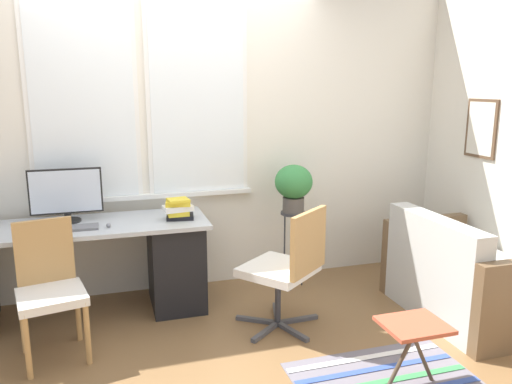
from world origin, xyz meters
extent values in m
plane|color=brown|center=(0.00, 0.00, 0.00)|extent=(14.00, 14.00, 0.00)
cube|color=white|center=(0.00, 0.72, 1.35)|extent=(9.00, 0.06, 2.70)
cube|color=white|center=(-0.68, 0.68, 1.60)|extent=(0.84, 0.02, 1.56)
cube|color=white|center=(-0.68, 0.67, 1.60)|extent=(0.77, 0.01, 1.49)
cube|color=white|center=(0.22, 0.68, 1.60)|extent=(0.84, 0.02, 1.56)
cube|color=white|center=(0.22, 0.67, 1.60)|extent=(0.77, 0.01, 1.49)
cube|color=white|center=(-0.23, 0.68, 0.83)|extent=(1.79, 0.11, 0.04)
cube|color=white|center=(2.51, 0.00, 1.35)|extent=(0.06, 9.00, 2.70)
cube|color=brown|center=(2.48, -0.02, 1.38)|extent=(0.02, 0.34, 0.49)
cube|color=silver|center=(2.47, -0.02, 1.38)|extent=(0.01, 0.29, 0.44)
cube|color=#B2B7BC|center=(-0.83, 0.32, 0.71)|extent=(2.03, 0.64, 0.03)
cube|color=black|center=(-0.05, 0.32, 0.35)|extent=(0.40, 0.56, 0.69)
cylinder|color=black|center=(-0.84, 0.43, 0.73)|extent=(0.19, 0.19, 0.02)
cylinder|color=black|center=(-0.84, 0.43, 0.77)|extent=(0.05, 0.05, 0.06)
cube|color=black|center=(-0.84, 0.43, 0.96)|extent=(0.52, 0.02, 0.34)
cube|color=silver|center=(-0.84, 0.42, 0.96)|extent=(0.50, 0.01, 0.32)
cube|color=slate|center=(-0.83, 0.21, 0.73)|extent=(0.43, 0.15, 0.02)
ellipsoid|color=slate|center=(-0.55, 0.19, 0.74)|extent=(0.03, 0.06, 0.03)
cube|color=black|center=(-0.01, 0.27, 0.74)|extent=(0.23, 0.19, 0.03)
cube|color=yellow|center=(-0.03, 0.25, 0.77)|extent=(0.16, 0.12, 0.04)
cube|color=white|center=(-0.03, 0.26, 0.81)|extent=(0.24, 0.16, 0.04)
cube|color=yellow|center=(-0.03, 0.26, 0.85)|extent=(0.20, 0.15, 0.03)
cube|color=yellow|center=(-0.03, 0.25, 0.88)|extent=(0.17, 0.16, 0.02)
cylinder|color=#B2844C|center=(-1.05, -0.48, 0.21)|extent=(0.04, 0.04, 0.42)
cylinder|color=#B2844C|center=(-0.71, -0.41, 0.21)|extent=(0.04, 0.04, 0.42)
cylinder|color=#B2844C|center=(-1.12, -0.14, 0.21)|extent=(0.04, 0.04, 0.42)
cylinder|color=#B2844C|center=(-0.79, -0.07, 0.21)|extent=(0.04, 0.04, 0.42)
cube|color=silver|center=(-0.92, -0.27, 0.42)|extent=(0.47, 0.46, 0.06)
cube|color=#B2844C|center=(-0.96, -0.07, 0.67)|extent=(0.36, 0.10, 0.43)
cube|color=#47474C|center=(0.48, -0.37, 0.01)|extent=(0.27, 0.23, 0.03)
cube|color=#47474C|center=(0.66, -0.42, 0.01)|extent=(0.15, 0.31, 0.03)
cube|color=#47474C|center=(0.76, -0.26, 0.01)|extent=(0.32, 0.05, 0.03)
cube|color=#47474C|center=(0.65, -0.11, 0.01)|extent=(0.12, 0.32, 0.03)
cube|color=#47474C|center=(0.47, -0.18, 0.01)|extent=(0.29, 0.21, 0.03)
cylinder|color=#333338|center=(0.60, -0.27, 0.22)|extent=(0.04, 0.04, 0.37)
cube|color=silver|center=(0.60, -0.27, 0.43)|extent=(0.66, 0.65, 0.06)
cube|color=#B2844C|center=(0.75, -0.46, 0.68)|extent=(0.37, 0.30, 0.44)
cube|color=beige|center=(2.04, -0.52, 0.22)|extent=(0.77, 1.00, 0.44)
cube|color=beige|center=(1.73, -0.52, 0.62)|extent=(0.16, 1.00, 0.35)
cube|color=brown|center=(2.04, 0.03, 0.32)|extent=(0.77, 0.09, 0.64)
cylinder|color=#333338|center=(0.97, 0.38, 0.67)|extent=(0.21, 0.21, 0.02)
cylinder|color=#333338|center=(1.06, 0.38, 0.33)|extent=(0.01, 0.01, 0.66)
cylinder|color=#333338|center=(0.92, 0.46, 0.33)|extent=(0.01, 0.01, 0.66)
cylinder|color=#333338|center=(0.92, 0.30, 0.33)|extent=(0.01, 0.01, 0.66)
cylinder|color=#514C47|center=(0.97, 0.38, 0.74)|extent=(0.18, 0.18, 0.13)
ellipsoid|color=#388442|center=(0.97, 0.38, 0.94)|extent=(0.32, 0.32, 0.29)
cube|color=slate|center=(0.99, -1.07, 0.00)|extent=(1.10, 0.61, 0.01)
cube|color=#388E4C|center=(0.99, -1.14, 0.01)|extent=(1.07, 0.05, 0.00)
cube|color=#334C99|center=(0.99, -1.00, 0.01)|extent=(1.07, 0.05, 0.00)
cube|color=white|center=(0.99, -0.87, 0.01)|extent=(1.07, 0.05, 0.00)
cube|color=#B24C33|center=(1.10, -1.20, 0.38)|extent=(0.36, 0.31, 0.02)
cylinder|color=#4C3D2D|center=(1.04, -1.20, 0.19)|extent=(0.20, 0.02, 0.38)
cylinder|color=#4C3D2D|center=(1.17, -1.20, 0.19)|extent=(0.20, 0.02, 0.38)
camera|label=1|loc=(-0.54, -3.47, 1.74)|focal=35.00mm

